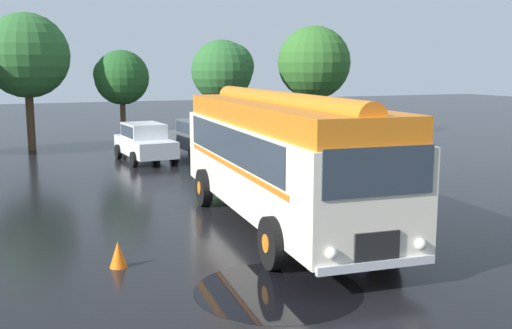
{
  "coord_description": "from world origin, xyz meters",
  "views": [
    {
      "loc": [
        -7.27,
        -13.04,
        4.08
      ],
      "look_at": [
        -0.74,
        2.09,
        1.4
      ],
      "focal_mm": 42.0,
      "sensor_mm": 36.0,
      "label": 1
    }
  ],
  "objects": [
    {
      "name": "ground_plane",
      "position": [
        0.0,
        0.0,
        0.0
      ],
      "size": [
        120.0,
        120.0,
        0.0
      ],
      "primitive_type": "plane",
      "color": "black"
    },
    {
      "name": "vintage_bus",
      "position": [
        -0.75,
        0.58,
        1.89
      ],
      "size": [
        3.49,
        10.29,
        3.49
      ],
      "color": "silver",
      "rests_on": "ground"
    },
    {
      "name": "car_near_left",
      "position": [
        -1.44,
        12.82,
        0.85
      ],
      "size": [
        2.16,
        4.3,
        1.66
      ],
      "color": "silver",
      "rests_on": "ground"
    },
    {
      "name": "car_mid_left",
      "position": [
        1.31,
        13.5,
        0.85
      ],
      "size": [
        2.18,
        4.31,
        1.66
      ],
      "color": "#4C5156",
      "rests_on": "ground"
    },
    {
      "name": "car_mid_right",
      "position": [
        4.3,
        13.11,
        0.85
      ],
      "size": [
        2.01,
        4.23,
        1.66
      ],
      "color": "maroon",
      "rests_on": "ground"
    },
    {
      "name": "tree_left_of_centre",
      "position": [
        -5.74,
        18.5,
        4.63
      ],
      "size": [
        4.14,
        4.14,
        6.73
      ],
      "color": "#4C3823",
      "rests_on": "ground"
    },
    {
      "name": "tree_centre",
      "position": [
        -1.41,
        18.36,
        3.58
      ],
      "size": [
        2.81,
        2.81,
        4.97
      ],
      "color": "#4C3823",
      "rests_on": "ground"
    },
    {
      "name": "tree_right_of_centre",
      "position": [
        4.4,
        18.41,
        3.95
      ],
      "size": [
        3.47,
        3.41,
        5.6
      ],
      "color": "#4C3823",
      "rests_on": "ground"
    },
    {
      "name": "tree_far_right",
      "position": [
        9.57,
        17.75,
        4.33
      ],
      "size": [
        4.21,
        4.21,
        6.45
      ],
      "color": "#4C3823",
      "rests_on": "ground"
    },
    {
      "name": "traffic_cone",
      "position": [
        -5.19,
        -1.03,
        0.28
      ],
      "size": [
        0.36,
        0.36,
        0.55
      ],
      "primitive_type": "cone",
      "color": "orange",
      "rests_on": "ground"
    },
    {
      "name": "puddle_patch",
      "position": [
        -2.72,
        -3.52,
        0.0
      ],
      "size": [
        3.14,
        3.14,
        0.01
      ],
      "primitive_type": "cylinder",
      "color": "black",
      "rests_on": "ground"
    }
  ]
}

